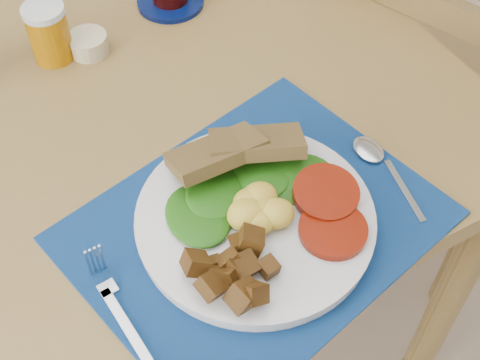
# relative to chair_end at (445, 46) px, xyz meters

# --- Properties ---
(table) EXTENTS (1.40, 0.90, 0.75)m
(table) POSITION_rel_chair_end_xyz_m (-0.84, 0.04, 0.05)
(table) COLOR brown
(table) RESTS_ON ground
(chair_end) EXTENTS (0.58, 0.59, 1.23)m
(chair_end) POSITION_rel_chair_end_xyz_m (0.00, 0.00, 0.00)
(chair_end) COLOR brown
(chair_end) RESTS_ON ground
(placemat) EXTENTS (0.52, 0.45, 0.00)m
(placemat) POSITION_rel_chair_end_xyz_m (-0.59, -0.27, 0.14)
(placemat) COLOR black
(placemat) RESTS_ON table
(breakfast_plate) EXTENTS (0.31, 0.31, 0.07)m
(breakfast_plate) POSITION_rel_chair_end_xyz_m (-0.60, -0.28, 0.16)
(breakfast_plate) COLOR silver
(breakfast_plate) RESTS_ON placemat
(fork) EXTENTS (0.03, 0.17, 0.00)m
(fork) POSITION_rel_chair_end_xyz_m (-0.80, -0.29, 0.14)
(fork) COLOR #B2B5BA
(fork) RESTS_ON placemat
(spoon) EXTENTS (0.04, 0.16, 0.00)m
(spoon) POSITION_rel_chair_end_xyz_m (-0.39, -0.27, 0.14)
(spoon) COLOR #B2B5BA
(spoon) RESTS_ON placemat
(juice_glass) EXTENTS (0.07, 0.07, 0.09)m
(juice_glass) POSITION_rel_chair_end_xyz_m (-0.71, 0.18, 0.18)
(juice_glass) COLOR #B46C04
(juice_glass) RESTS_ON table
(ramekin) EXTENTS (0.06, 0.06, 0.03)m
(ramekin) POSITION_rel_chair_end_xyz_m (-0.66, 0.16, 0.15)
(ramekin) COLOR beige
(ramekin) RESTS_ON table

